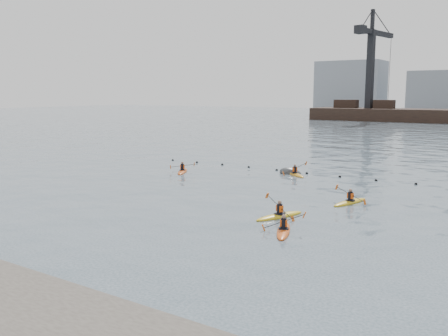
{
  "coord_description": "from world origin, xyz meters",
  "views": [
    {
      "loc": [
        13.96,
        -15.63,
        6.89
      ],
      "look_at": [
        -0.15,
        6.24,
        2.8
      ],
      "focal_mm": 38.0,
      "sensor_mm": 36.0,
      "label": 1
    }
  ],
  "objects_px": {
    "kayaker_2": "(182,171)",
    "kayaker_5": "(295,174)",
    "kayaker_1": "(280,215)",
    "mooring_buoy": "(291,173)",
    "kayaker_3": "(350,202)",
    "kayaker_0": "(284,230)"
  },
  "relations": [
    {
      "from": "mooring_buoy",
      "to": "kayaker_3",
      "type": "bearing_deg",
      "value": -46.14
    },
    {
      "from": "kayaker_0",
      "to": "kayaker_3",
      "type": "relative_size",
      "value": 0.95
    },
    {
      "from": "kayaker_0",
      "to": "mooring_buoy",
      "type": "distance_m",
      "value": 17.89
    },
    {
      "from": "kayaker_2",
      "to": "mooring_buoy",
      "type": "relative_size",
      "value": 1.63
    },
    {
      "from": "kayaker_3",
      "to": "kayaker_5",
      "type": "xyz_separation_m",
      "value": [
        -7.38,
        7.81,
        -0.0
      ]
    },
    {
      "from": "kayaker_1",
      "to": "kayaker_3",
      "type": "relative_size",
      "value": 1.01
    },
    {
      "from": "kayaker_0",
      "to": "kayaker_5",
      "type": "relative_size",
      "value": 1.1
    },
    {
      "from": "kayaker_1",
      "to": "kayaker_2",
      "type": "relative_size",
      "value": 1.05
    },
    {
      "from": "kayaker_0",
      "to": "mooring_buoy",
      "type": "xyz_separation_m",
      "value": [
        -7.2,
        16.38,
        -0.1
      ]
    },
    {
      "from": "kayaker_3",
      "to": "kayaker_5",
      "type": "height_order",
      "value": "kayaker_5"
    },
    {
      "from": "kayaker_1",
      "to": "kayaker_3",
      "type": "height_order",
      "value": "kayaker_1"
    },
    {
      "from": "kayaker_1",
      "to": "mooring_buoy",
      "type": "distance_m",
      "value": 15.0
    },
    {
      "from": "kayaker_2",
      "to": "kayaker_5",
      "type": "relative_size",
      "value": 1.11
    },
    {
      "from": "kayaker_1",
      "to": "mooring_buoy",
      "type": "bearing_deg",
      "value": 134.07
    },
    {
      "from": "kayaker_2",
      "to": "kayaker_3",
      "type": "xyz_separation_m",
      "value": [
        16.41,
        -3.79,
        -0.0
      ]
    },
    {
      "from": "kayaker_0",
      "to": "kayaker_1",
      "type": "distance_m",
      "value": 2.91
    },
    {
      "from": "kayaker_5",
      "to": "kayaker_3",
      "type": "bearing_deg",
      "value": -96.18
    },
    {
      "from": "kayaker_1",
      "to": "kayaker_2",
      "type": "bearing_deg",
      "value": 168.18
    },
    {
      "from": "mooring_buoy",
      "to": "kayaker_1",
      "type": "bearing_deg",
      "value": -67.51
    },
    {
      "from": "kayaker_1",
      "to": "kayaker_5",
      "type": "relative_size",
      "value": 1.17
    },
    {
      "from": "kayaker_0",
      "to": "kayaker_1",
      "type": "relative_size",
      "value": 0.94
    },
    {
      "from": "kayaker_5",
      "to": "mooring_buoy",
      "type": "relative_size",
      "value": 1.47
    }
  ]
}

